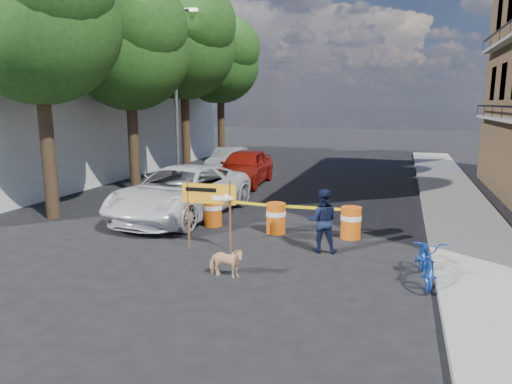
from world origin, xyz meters
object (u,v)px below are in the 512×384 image
Objects in this scene: barrel_mid_right at (276,217)px; pedestrian at (322,221)px; sedan_red at (244,167)px; barrel_far_left at (159,208)px; sedan_silver at (229,160)px; barrel_mid_left at (213,211)px; dog at (226,262)px; detour_sign at (216,199)px; bicycle at (428,238)px; barrel_far_right at (351,222)px; suv_white at (181,192)px.

barrel_mid_right is 2.07m from pedestrian.
barrel_far_left is at bearing -96.13° from sedan_red.
sedan_red reaches higher than sedan_silver.
barrel_mid_left is 3.96m from pedestrian.
detour_sign is at bearing 25.98° from dog.
bicycle is at bearing -56.22° from sedan_red.
barrel_mid_left is at bearing -30.61° from pedestrian.
barrel_far_left reaches higher than dog.
barrel_mid_left is 0.55× the size of pedestrian.
pedestrian is 2.79m from bicycle.
pedestrian is at bearing -38.16° from dog.
barrel_mid_right reaches higher than dog.
barrel_far_right is at bearing -33.48° from dog.
sedan_silver is (-3.48, 10.41, 0.23)m from barrel_mid_left.
barrel_far_right is 1.60m from pedestrian.
pedestrian is 2.02× the size of dog.
dog is (-0.12, -3.70, -0.13)m from barrel_mid_right.
barrel_mid_right is (2.08, -0.18, 0.00)m from barrel_mid_left.
barrel_far_right reaches higher than dog.
sedan_silver is at bearing 119.33° from sedan_red.
detour_sign is 2.77m from pedestrian.
detour_sign is (-1.03, -2.05, 0.89)m from barrel_mid_right.
bicycle is at bearing -10.26° from detour_sign.
dog is at bearing -63.26° from barrel_mid_left.
barrel_far_right is 0.18× the size of sedan_red.
detour_sign is at bearing 170.00° from bicycle.
detour_sign is at bearing -78.37° from sedan_red.
pedestrian reaches higher than dog.
barrel_mid_right is at bearing -4.89° from barrel_mid_left.
dog is 0.19× the size of sedan_silver.
barrel_mid_left is at bearing 175.11° from barrel_mid_right.
barrel_far_right is at bearing -55.25° from sedan_red.
dog is (0.91, -1.65, -1.01)m from detour_sign.
dog is at bearing -76.14° from sedan_red.
dog is 0.17× the size of sedan_red.
sedan_silver is (-4.53, 12.64, -0.66)m from detour_sign.
sedan_red is (-7.60, 10.07, -0.13)m from bicycle.
barrel_far_left is 0.49× the size of detour_sign.
barrel_far_left and barrel_mid_left have the same top height.
suv_white reaches higher than sedan_silver.
sedan_silver is (-2.00, 9.59, -0.14)m from suv_white.
barrel_mid_left is at bearing -23.80° from suv_white.
bicycle is at bearing -24.49° from barrel_mid_left.
pedestrian reaches higher than barrel_far_left.
bicycle reaches higher than suv_white.
pedestrian is 13.87m from sedan_silver.
sedan_red reaches higher than barrel_far_right.
barrel_mid_left is 1.00× the size of barrel_mid_right.
barrel_mid_left is at bearing -75.84° from sedan_silver.
barrel_far_left is 0.55× the size of pedestrian.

